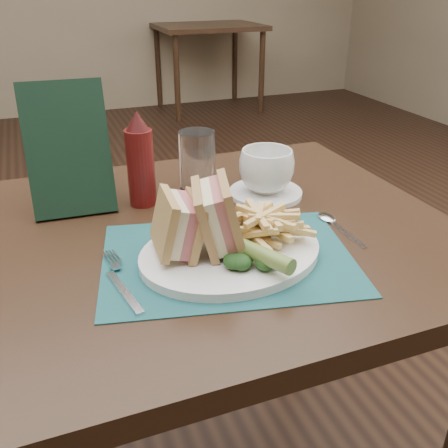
% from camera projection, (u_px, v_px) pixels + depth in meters
% --- Properties ---
extents(floor, '(7.00, 7.00, 0.00)m').
position_uv_depth(floor, '(159.00, 364.00, 1.65)').
color(floor, black).
rests_on(floor, ground).
extents(wall_back, '(6.00, 0.00, 6.00)m').
position_uv_depth(wall_back, '(64.00, 113.00, 4.57)').
color(wall_back, gray).
rests_on(wall_back, ground).
extents(table_main, '(0.90, 0.75, 0.75)m').
position_uv_depth(table_main, '(207.00, 383.00, 1.07)').
color(table_main, black).
rests_on(table_main, ground).
extents(table_bg_right, '(0.90, 0.75, 0.75)m').
position_uv_depth(table_bg_right, '(208.00, 68.00, 4.55)').
color(table_bg_right, black).
rests_on(table_bg_right, ground).
extents(placemat, '(0.45, 0.36, 0.00)m').
position_uv_depth(placemat, '(228.00, 258.00, 0.80)').
color(placemat, '#184C4F').
rests_on(placemat, table_main).
extents(plate, '(0.33, 0.27, 0.01)m').
position_uv_depth(plate, '(231.00, 253.00, 0.80)').
color(plate, white).
rests_on(plate, placemat).
extents(sandwich_half_a, '(0.08, 0.10, 0.10)m').
position_uv_depth(sandwich_half_a, '(164.00, 226.00, 0.76)').
color(sandwich_half_a, tan).
rests_on(sandwich_half_a, plate).
extents(sandwich_half_b, '(0.11, 0.13, 0.11)m').
position_uv_depth(sandwich_half_b, '(205.00, 216.00, 0.77)').
color(sandwich_half_b, tan).
rests_on(sandwich_half_b, plate).
extents(kale_garnish, '(0.11, 0.08, 0.03)m').
position_uv_depth(kale_garnish, '(249.00, 258.00, 0.75)').
color(kale_garnish, black).
rests_on(kale_garnish, plate).
extents(pickle_spear, '(0.07, 0.12, 0.03)m').
position_uv_depth(pickle_spear, '(259.00, 254.00, 0.74)').
color(pickle_spear, '#58732B').
rests_on(pickle_spear, plate).
extents(fries_pile, '(0.18, 0.20, 0.06)m').
position_uv_depth(fries_pile, '(264.00, 221.00, 0.82)').
color(fries_pile, '#E6C273').
rests_on(fries_pile, plate).
extents(fork, '(0.06, 0.17, 0.01)m').
position_uv_depth(fork, '(120.00, 279.00, 0.74)').
color(fork, silver).
rests_on(fork, placemat).
extents(spoon, '(0.03, 0.15, 0.01)m').
position_uv_depth(spoon, '(340.00, 227.00, 0.89)').
color(spoon, silver).
rests_on(spoon, table_main).
extents(saucer, '(0.19, 0.19, 0.01)m').
position_uv_depth(saucer, '(265.00, 193.00, 1.03)').
color(saucer, white).
rests_on(saucer, table_main).
extents(coffee_cup, '(0.15, 0.15, 0.09)m').
position_uv_depth(coffee_cup, '(266.00, 171.00, 1.01)').
color(coffee_cup, white).
rests_on(coffee_cup, saucer).
extents(drinking_glass, '(0.08, 0.08, 0.13)m').
position_uv_depth(drinking_glass, '(197.00, 163.00, 1.01)').
color(drinking_glass, silver).
rests_on(drinking_glass, table_main).
extents(ketchup_bottle, '(0.07, 0.07, 0.19)m').
position_uv_depth(ketchup_bottle, '(140.00, 159.00, 0.95)').
color(ketchup_bottle, '#4E0E0D').
rests_on(ketchup_bottle, table_main).
extents(check_presenter, '(0.16, 0.10, 0.24)m').
position_uv_depth(check_presenter, '(68.00, 149.00, 0.92)').
color(check_presenter, black).
rests_on(check_presenter, table_main).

